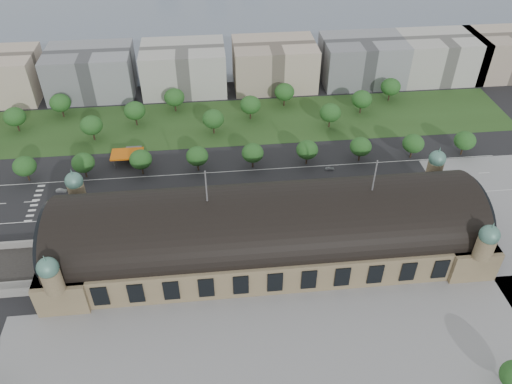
{
  "coord_description": "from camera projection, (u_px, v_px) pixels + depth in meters",
  "views": [
    {
      "loc": [
        -17.18,
        -126.23,
        128.38
      ],
      "look_at": [
        -2.24,
        17.41,
        14.0
      ],
      "focal_mm": 35.0,
      "sensor_mm": 36.0,
      "label": 1
    }
  ],
  "objects": [
    {
      "name": "bus_east",
      "position": [
        342.0,
        188.0,
        206.41
      ],
      "size": [
        10.61,
        3.23,
        2.91
      ],
      "primitive_type": "imported",
      "rotation": [
        0.0,
        0.0,
        1.5
      ],
      "color": "silver",
      "rests_on": "ground"
    },
    {
      "name": "office_2",
      "position": [
        91.0,
        72.0,
        269.29
      ],
      "size": [
        45.0,
        32.0,
        24.0
      ],
      "primitive_type": "cube",
      "color": "gray",
      "rests_on": "ground"
    },
    {
      "name": "tree_belt_10",
      "position": [
        362.0,
        99.0,
        253.47
      ],
      "size": [
        10.4,
        10.4,
        12.48
      ],
      "color": "#2D2116",
      "rests_on": "ground"
    },
    {
      "name": "tree_belt_4",
      "position": [
        135.0,
        111.0,
        244.22
      ],
      "size": [
        10.4,
        10.4,
        12.48
      ],
      "color": "#2D2116",
      "rests_on": "ground"
    },
    {
      "name": "bus_mid",
      "position": [
        236.0,
        201.0,
        199.71
      ],
      "size": [
        10.54,
        2.48,
        2.94
      ],
      "primitive_type": "imported",
      "rotation": [
        0.0,
        0.0,
        1.57
      ],
      "color": "beige",
      "rests_on": "ground"
    },
    {
      "name": "parked_car_2",
      "position": [
        101.0,
        217.0,
        193.49
      ],
      "size": [
        5.77,
        4.21,
        1.55
      ],
      "primitive_type": "imported",
      "rotation": [
        0.0,
        0.0,
        -1.14
      ],
      "color": "#182143",
      "rests_on": "ground"
    },
    {
      "name": "office_6",
      "position": [
        439.0,
        57.0,
        285.1
      ],
      "size": [
        45.0,
        32.0,
        24.0
      ],
      "primitive_type": "cube",
      "color": "#B3B1A9",
      "rests_on": "ground"
    },
    {
      "name": "petrol_station",
      "position": [
        131.0,
        153.0,
        224.23
      ],
      "size": [
        14.0,
        13.0,
        5.05
      ],
      "color": "#C7590B",
      "rests_on": "ground"
    },
    {
      "name": "office_4",
      "position": [
        274.0,
        64.0,
        277.4
      ],
      "size": [
        45.0,
        32.0,
        24.0
      ],
      "primitive_type": "cube",
      "color": "#BEAC96",
      "rests_on": "ground"
    },
    {
      "name": "traffic_car_6",
      "position": [
        452.0,
        175.0,
        214.92
      ],
      "size": [
        5.19,
        2.77,
        1.39
      ],
      "primitive_type": "imported",
      "rotation": [
        0.0,
        0.0,
        -1.48
      ],
      "color": "silver",
      "rests_on": "ground"
    },
    {
      "name": "parked_car_6",
      "position": [
        213.0,
        209.0,
        197.01
      ],
      "size": [
        6.02,
        4.93,
        1.64
      ],
      "primitive_type": "imported",
      "rotation": [
        0.0,
        0.0,
        -1.02
      ],
      "color": "black",
      "rests_on": "ground"
    },
    {
      "name": "tree_row_3",
      "position": [
        141.0,
        159.0,
        212.35
      ],
      "size": [
        9.6,
        9.6,
        11.52
      ],
      "color": "#2D2116",
      "rests_on": "ground"
    },
    {
      "name": "tree_row_4",
      "position": [
        197.0,
        156.0,
        214.29
      ],
      "size": [
        9.6,
        9.6,
        11.52
      ],
      "color": "#2D2116",
      "rests_on": "ground"
    },
    {
      "name": "grass_belt",
      "position": [
        215.0,
        123.0,
        250.82
      ],
      "size": [
        300.0,
        45.0,
        0.1
      ],
      "primitive_type": "cube",
      "color": "#29471C",
      "rests_on": "ground"
    },
    {
      "name": "parked_car_3",
      "position": [
        133.0,
        215.0,
        194.54
      ],
      "size": [
        4.29,
        3.8,
        1.4
      ],
      "primitive_type": "imported",
      "rotation": [
        0.0,
        0.0,
        -0.93
      ],
      "color": "slate",
      "rests_on": "ground"
    },
    {
      "name": "traffic_car_1",
      "position": [
        61.0,
        191.0,
        206.43
      ],
      "size": [
        4.42,
        1.95,
        1.41
      ],
      "primitive_type": "imported",
      "rotation": [
        0.0,
        0.0,
        1.46
      ],
      "color": "#999DA2",
      "rests_on": "ground"
    },
    {
      "name": "traffic_car_5",
      "position": [
        330.0,
        169.0,
        218.64
      ],
      "size": [
        3.95,
        1.52,
        1.28
      ],
      "primitive_type": "imported",
      "rotation": [
        0.0,
        0.0,
        1.53
      ],
      "color": "#5C5E64",
      "rests_on": "ground"
    },
    {
      "name": "tree_row_9",
      "position": [
        465.0,
        141.0,
        224.02
      ],
      "size": [
        9.6,
        9.6,
        11.52
      ],
      "color": "#2D2116",
      "rests_on": "ground"
    },
    {
      "name": "tree_belt_2",
      "position": [
        60.0,
        103.0,
        250.5
      ],
      "size": [
        10.4,
        10.4,
        12.48
      ],
      "color": "#2D2116",
      "rests_on": "ground"
    },
    {
      "name": "road_slab",
      "position": [
        209.0,
        191.0,
        207.53
      ],
      "size": [
        260.0,
        26.0,
        0.1
      ],
      "primitive_type": "cube",
      "color": "black",
      "rests_on": "ground"
    },
    {
      "name": "tree_row_8",
      "position": [
        413.0,
        144.0,
        222.08
      ],
      "size": [
        9.6,
        9.6,
        11.52
      ],
      "color": "#2D2116",
      "rests_on": "ground"
    },
    {
      "name": "traffic_car_3",
      "position": [
        144.0,
        194.0,
        204.52
      ],
      "size": [
        5.1,
        2.5,
        1.43
      ],
      "primitive_type": "imported",
      "rotation": [
        0.0,
        0.0,
        1.47
      ],
      "color": "maroon",
      "rests_on": "ground"
    },
    {
      "name": "tree_belt_8",
      "position": [
        284.0,
        92.0,
        259.74
      ],
      "size": [
        10.4,
        10.4,
        12.48
      ],
      "color": "#2D2116",
      "rests_on": "ground"
    },
    {
      "name": "parked_car_0",
      "position": [
        53.0,
        220.0,
        192.02
      ],
      "size": [
        5.03,
        4.32,
        1.63
      ],
      "primitive_type": "imported",
      "rotation": [
        0.0,
        0.0,
        -0.94
      ],
      "color": "black",
      "rests_on": "ground"
    },
    {
      "name": "plaza_south",
      "position": [
        319.0,
        356.0,
        146.03
      ],
      "size": [
        190.0,
        48.0,
        0.12
      ],
      "primitive_type": "cube",
      "color": "gray",
      "rests_on": "ground"
    },
    {
      "name": "parked_car_4",
      "position": [
        175.0,
        218.0,
        192.77
      ],
      "size": [
        4.27,
        3.56,
        1.38
      ],
      "primitive_type": "imported",
      "rotation": [
        0.0,
        0.0,
        -0.97
      ],
      "color": "white",
      "rests_on": "ground"
    },
    {
      "name": "traffic_car_4",
      "position": [
        244.0,
        199.0,
        202.09
      ],
      "size": [
        4.39,
        2.22,
        1.43
      ],
      "primitive_type": "imported",
      "rotation": [
        0.0,
        0.0,
        -1.44
      ],
      "color": "#1B1844",
      "rests_on": "ground"
    },
    {
      "name": "tree_belt_6",
      "position": [
        213.0,
        119.0,
        237.95
      ],
      "size": [
        10.4,
        10.4,
        12.48
      ],
      "color": "#2D2116",
      "rests_on": "ground"
    },
    {
      "name": "ground",
      "position": [
        267.0,
        252.0,
        179.53
      ],
      "size": [
        900.0,
        900.0,
        0.0
      ],
      "primitive_type": "plane",
      "color": "black",
      "rests_on": "ground"
    },
    {
      "name": "tree_row_1",
      "position": [
        25.0,
        166.0,
        208.46
      ],
      "size": [
        9.6,
        9.6,
        11.52
      ],
      "color": "#2D2116",
      "rests_on": "ground"
    },
    {
      "name": "traffic_car_2",
      "position": [
        142.0,
        206.0,
        198.64
      ],
      "size": [
        4.88,
        2.31,
        1.35
      ],
      "primitive_type": "imported",
      "rotation": [
        0.0,
        0.0,
        -1.55
      ],
      "color": "black",
      "rests_on": "ground"
    },
    {
      "name": "tree_belt_9",
      "position": [
        330.0,
        113.0,
        242.57
      ],
      "size": [
        10.4,
        10.4,
        12.48
      ],
      "color": "#2D2116",
      "rests_on": "ground"
    },
    {
      "name": "tree_row_6",
      "position": [
        307.0,
        150.0,
        218.19
      ],
      "size": [
        9.6,
        9.6,
        11.52
      ],
      "color": "#2D2116",
      "rests_on": "ground"
    },
    {
      "name": "office_7",
      "position": [
        505.0,
        54.0,
        288.35
      ],
      "size": [
        45.0,
        32.0,
        24.0
      ],
      "primitive_type": "cube",
      "color": "#BEAC96",
      "rests_on": "ground"
    },
    {
      "name": "tree_belt_5",
      "position": [
        174.0,
        97.0,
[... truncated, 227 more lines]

